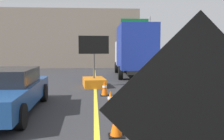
% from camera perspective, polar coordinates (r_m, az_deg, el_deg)
% --- Properties ---
extents(lane_center_stripe, '(0.14, 36.00, 0.01)m').
position_cam_1_polar(lane_center_stripe, '(5.80, -3.50, -15.43)').
color(lane_center_stripe, yellow).
rests_on(lane_center_stripe, ground).
extents(roadwork_sign, '(1.63, 0.19, 2.33)m').
position_cam_1_polar(roadwork_sign, '(2.21, 19.00, -9.88)').
color(roadwork_sign, '#593819').
rests_on(roadwork_sign, ground).
extents(arrow_board_trailer, '(1.60, 1.91, 2.70)m').
position_cam_1_polar(arrow_board_trailer, '(13.21, -4.18, -1.76)').
color(arrow_board_trailer, orange).
rests_on(arrow_board_trailer, ground).
extents(box_truck, '(2.69, 7.27, 3.60)m').
position_cam_1_polar(box_truck, '(18.01, 5.08, 4.61)').
color(box_truck, black).
rests_on(box_truck, ground).
extents(pickup_car, '(2.24, 5.15, 1.38)m').
position_cam_1_polar(pickup_car, '(8.52, -23.70, -4.42)').
color(pickup_car, navy).
rests_on(pickup_car, ground).
extents(highway_guide_sign, '(2.79, 0.18, 5.00)m').
position_cam_1_polar(highway_guide_sign, '(23.53, 6.74, 8.34)').
color(highway_guide_sign, gray).
rests_on(highway_guide_sign, ground).
extents(far_building_block, '(16.55, 9.30, 6.13)m').
position_cam_1_polar(far_building_block, '(30.47, -10.89, 6.83)').
color(far_building_block, gray).
rests_on(far_building_block, ground).
extents(traffic_cone_mid_lane, '(0.36, 0.36, 0.63)m').
position_cam_1_polar(traffic_cone_mid_lane, '(5.82, 0.98, -12.21)').
color(traffic_cone_mid_lane, black).
rests_on(traffic_cone_mid_lane, ground).
extents(traffic_cone_far_lane, '(0.36, 0.36, 0.61)m').
position_cam_1_polar(traffic_cone_far_lane, '(8.46, -0.38, -6.81)').
color(traffic_cone_far_lane, black).
rests_on(traffic_cone_far_lane, ground).
extents(traffic_cone_curbside, '(0.36, 0.36, 0.69)m').
position_cam_1_polar(traffic_cone_curbside, '(10.65, -1.73, -4.14)').
color(traffic_cone_curbside, black).
rests_on(traffic_cone_curbside, ground).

